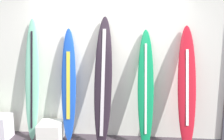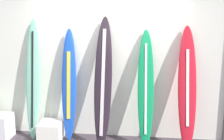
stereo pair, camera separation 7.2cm
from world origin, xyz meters
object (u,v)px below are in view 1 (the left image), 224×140
(surfboard_charcoal, at_px, (103,83))
(display_block_left, at_px, (51,131))
(surfboard_cobalt, at_px, (69,85))
(surfboard_emerald, at_px, (146,88))
(surfboard_seafoam, at_px, (32,80))
(display_block_center, at_px, (0,127))
(surfboard_crimson, at_px, (187,88))

(surfboard_charcoal, relative_size, display_block_left, 5.29)
(surfboard_cobalt, relative_size, surfboard_emerald, 1.01)
(surfboard_seafoam, xyz_separation_m, surfboard_charcoal, (1.24, -0.11, 0.00))
(surfboard_seafoam, distance_m, display_block_center, 1.02)
(display_block_left, bearing_deg, surfboard_seafoam, 163.70)
(surfboard_emerald, xyz_separation_m, display_block_center, (-2.51, -0.07, -0.74))
(surfboard_charcoal, height_order, display_block_left, surfboard_charcoal)
(surfboard_charcoal, bearing_deg, surfboard_cobalt, 169.57)
(surfboard_cobalt, distance_m, display_block_center, 1.43)
(surfboard_cobalt, bearing_deg, surfboard_charcoal, -10.43)
(surfboard_cobalt, xyz_separation_m, surfboard_charcoal, (0.60, -0.11, 0.08))
(surfboard_seafoam, height_order, surfboard_crimson, surfboard_seafoam)
(surfboard_seafoam, distance_m, surfboard_crimson, 2.59)
(display_block_center, bearing_deg, surfboard_seafoam, 12.33)
(surfboard_charcoal, relative_size, surfboard_crimson, 1.08)
(surfboard_emerald, distance_m, display_block_left, 1.80)
(surfboard_cobalt, distance_m, display_block_left, 0.87)
(surfboard_seafoam, height_order, surfboard_charcoal, surfboard_charcoal)
(surfboard_crimson, relative_size, display_block_left, 4.91)
(surfboard_emerald, bearing_deg, display_block_left, -178.63)
(surfboard_emerald, height_order, surfboard_crimson, surfboard_crimson)
(display_block_center, bearing_deg, surfboard_cobalt, 6.02)
(surfboard_charcoal, xyz_separation_m, display_block_left, (-0.92, 0.02, -0.89))
(surfboard_emerald, relative_size, display_block_center, 4.49)
(surfboard_seafoam, bearing_deg, surfboard_charcoal, -5.04)
(surfboard_charcoal, relative_size, display_block_center, 5.00)
(surfboard_cobalt, xyz_separation_m, display_block_center, (-1.21, -0.13, -0.75))
(surfboard_cobalt, bearing_deg, display_block_center, -173.98)
(surfboard_seafoam, relative_size, surfboard_crimson, 1.06)
(display_block_center, bearing_deg, display_block_left, 2.14)
(surfboard_emerald, xyz_separation_m, surfboard_crimson, (0.65, 0.00, 0.02))
(display_block_left, bearing_deg, surfboard_charcoal, -1.02)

